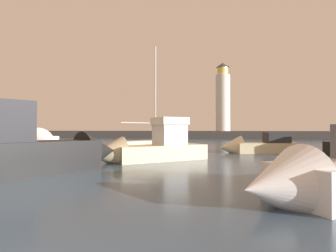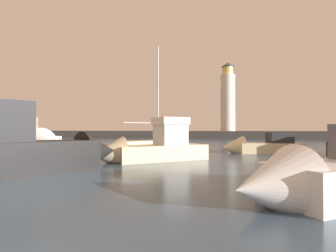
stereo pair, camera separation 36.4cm
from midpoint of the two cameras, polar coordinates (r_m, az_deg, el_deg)
name	(u,v)px [view 2 (the right image)]	position (r m, az deg, el deg)	size (l,w,h in m)	color
ground_plane	(206,147)	(29.19, 8.43, -4.46)	(220.00, 220.00, 0.00)	#384C60
breakwater	(220,135)	(56.25, 11.04, -1.83)	(94.38, 5.18, 1.55)	#423F3D
lighthouse	(228,99)	(56.52, 12.68, 5.68)	(2.90, 2.90, 13.96)	silver
motorboat_0	(42,151)	(13.37, -24.27, -4.82)	(5.85, 7.98, 3.37)	black
motorboat_2	(31,143)	(23.00, -26.55, -3.17)	(9.18, 6.85, 3.36)	white
motorboat_3	(256,146)	(23.15, 18.55, -4.12)	(6.69, 3.59, 2.17)	beige
motorboat_5	(148,148)	(16.57, -3.70, -4.67)	(6.74, 6.41, 3.16)	beige
sailboat_moored	(152,145)	(25.17, -2.94, -3.92)	(5.53, 6.80, 9.83)	beige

